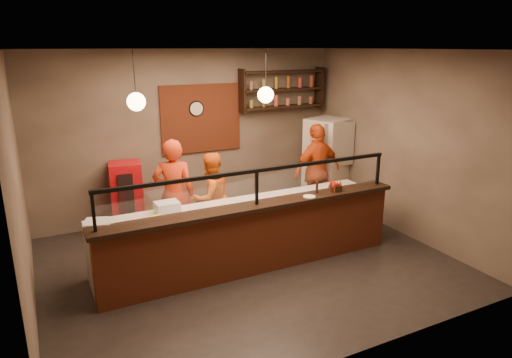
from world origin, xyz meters
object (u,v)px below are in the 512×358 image
red_cooler (127,197)px  pizza_dough (223,207)px  wall_clock (196,109)px  pepper_mill (317,187)px  cook_right (317,172)px  cook_mid (211,198)px  cook_left (174,194)px  fridge (327,163)px  condiment_caddy (335,188)px

red_cooler → pizza_dough: red_cooler is taller
wall_clock → pepper_mill: size_ratio=1.70×
cook_right → cook_mid: bearing=-2.0°
cook_right → red_cooler: (-3.42, 0.96, -0.29)m
pizza_dough → pepper_mill: bearing=-18.8°
cook_left → fridge: size_ratio=1.00×
red_cooler → pizza_dough: size_ratio=2.79×
fridge → condiment_caddy: bearing=-142.6°
cook_left → fridge: (3.41, 0.54, 0.00)m
wall_clock → pepper_mill: (0.97, -2.71, -0.95)m
cook_mid → pepper_mill: size_ratio=8.84×
cook_right → pizza_dough: size_ratio=4.06×
cook_mid → pepper_mill: 1.84m
pizza_dough → pepper_mill: pepper_mill is taller
cook_left → condiment_caddy: cook_left is taller
cook_left → cook_right: bearing=-157.2°
red_cooler → pizza_dough: 2.21m
cook_mid → cook_left: bearing=-21.6°
wall_clock → pepper_mill: wall_clock is taller
pizza_dough → fridge: bearing=25.9°
pizza_dough → cook_mid: bearing=81.6°
fridge → condiment_caddy: (-1.23, -1.95, 0.18)m
wall_clock → fridge: 2.88m
cook_right → condiment_caddy: (-0.68, -1.50, 0.18)m
pepper_mill → cook_mid: bearing=134.6°
wall_clock → fridge: bearing=-18.1°
wall_clock → condiment_caddy: wall_clock is taller
cook_left → pepper_mill: (1.87, -1.35, 0.23)m
cook_left → cook_mid: cook_left is taller
cook_left → red_cooler: bearing=-40.7°
cook_left → pizza_dough: size_ratio=4.02×
cook_mid → red_cooler: bearing=-58.6°
cook_right → pepper_mill: bearing=49.7°
wall_clock → pepper_mill: 3.03m
cook_mid → condiment_caddy: (1.57, -1.34, 0.33)m
condiment_caddy → pepper_mill: bearing=168.7°
cook_right → fridge: 0.71m
fridge → pepper_mill: bearing=-149.5°
wall_clock → red_cooler: wall_clock is taller
wall_clock → pizza_dough: (-0.42, -2.24, -1.19)m
pizza_dough → red_cooler: bearing=118.6°
cook_mid → pizza_dough: cook_mid is taller
condiment_caddy → wall_clock: bearing=114.7°
cook_left → cook_mid: size_ratio=1.18×
cook_right → fridge: (0.55, 0.45, -0.00)m
cook_mid → pizza_dough: size_ratio=3.41×
cook_left → cook_right: size_ratio=0.99×
cook_right → cook_left: bearing=-4.3°
cook_left → red_cooler: (-0.56, 1.04, -0.28)m
cook_mid → wall_clock: bearing=-116.7°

